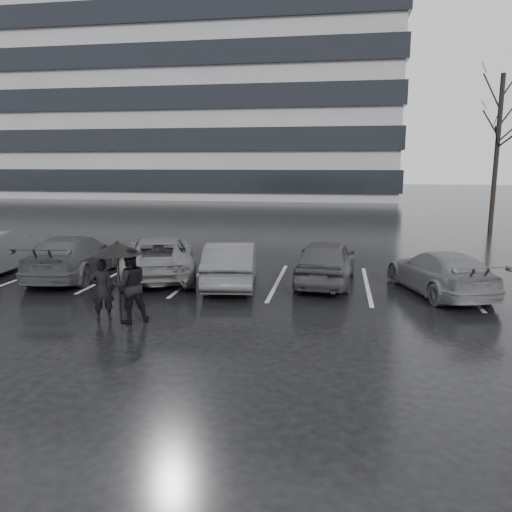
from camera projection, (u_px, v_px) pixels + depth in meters
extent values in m
plane|color=black|center=(245.00, 302.00, 13.62)|extent=(160.00, 160.00, 0.00)
cube|color=gray|center=(141.00, 78.00, 61.13)|extent=(60.00, 25.00, 28.00)
cube|color=black|center=(145.00, 177.00, 63.34)|extent=(60.60, 25.60, 2.20)
cube|color=black|center=(143.00, 145.00, 62.60)|extent=(60.60, 25.60, 2.20)
cube|color=black|center=(142.00, 112.00, 61.87)|extent=(60.60, 25.60, 2.20)
cube|color=black|center=(141.00, 78.00, 61.13)|extent=(60.60, 25.60, 2.20)
cube|color=black|center=(139.00, 43.00, 60.40)|extent=(60.60, 25.60, 2.20)
cube|color=black|center=(138.00, 8.00, 59.66)|extent=(60.60, 25.60, 2.20)
imported|color=black|center=(326.00, 261.00, 15.63)|extent=(1.99, 4.26, 1.41)
imported|color=#28292B|center=(231.00, 263.00, 15.40)|extent=(2.02, 4.34, 1.38)
imported|color=#464648|center=(159.00, 257.00, 16.40)|extent=(3.69, 5.37, 1.36)
imported|color=black|center=(74.00, 256.00, 16.46)|extent=(2.53, 5.04, 1.41)
imported|color=#464648|center=(440.00, 272.00, 14.43)|extent=(2.97, 4.64, 1.25)
imported|color=black|center=(102.00, 289.00, 11.96)|extent=(0.64, 0.54, 1.50)
imported|color=black|center=(130.00, 285.00, 11.77)|extent=(1.10, 1.05, 1.79)
cylinder|color=black|center=(120.00, 287.00, 11.86)|extent=(0.03, 0.03, 1.68)
cone|color=black|center=(118.00, 248.00, 11.69)|extent=(1.15, 1.15, 0.29)
sphere|color=black|center=(117.00, 242.00, 11.66)|extent=(0.05, 0.05, 0.05)
cube|color=#B6B6B8|center=(38.00, 272.00, 17.30)|extent=(0.12, 5.00, 0.00)
cube|color=#B6B6B8|center=(113.00, 275.00, 16.85)|extent=(0.12, 5.00, 0.00)
cube|color=#B6B6B8|center=(193.00, 278.00, 16.40)|extent=(0.12, 5.00, 0.00)
cube|color=#B6B6B8|center=(278.00, 282.00, 15.95)|extent=(0.12, 5.00, 0.00)
cube|color=#B6B6B8|center=(367.00, 285.00, 15.50)|extent=(0.12, 5.00, 0.00)
cube|color=#B6B6B8|center=(462.00, 289.00, 15.05)|extent=(0.12, 5.00, 0.00)
cylinder|color=black|center=(497.00, 154.00, 27.56)|extent=(0.26, 0.26, 8.50)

